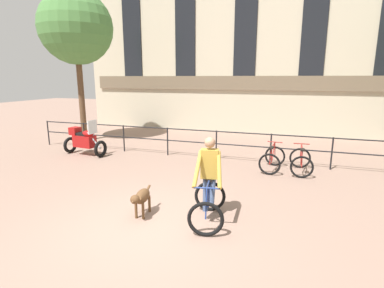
% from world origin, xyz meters
% --- Properties ---
extents(ground_plane, '(60.00, 60.00, 0.00)m').
position_xyz_m(ground_plane, '(0.00, 0.00, 0.00)').
color(ground_plane, '#8E7060').
extents(canal_railing, '(15.05, 0.05, 1.05)m').
position_xyz_m(canal_railing, '(-0.00, 5.20, 0.71)').
color(canal_railing, black).
rests_on(canal_railing, ground_plane).
extents(building_facade, '(18.00, 0.72, 9.55)m').
position_xyz_m(building_facade, '(-0.00, 10.99, 4.75)').
color(building_facade, '#BCB299').
rests_on(building_facade, ground_plane).
extents(cyclist_with_bike, '(0.89, 1.28, 1.70)m').
position_xyz_m(cyclist_with_bike, '(1.00, 0.64, 0.76)').
color(cyclist_with_bike, black).
rests_on(cyclist_with_bike, ground_plane).
extents(dog, '(0.29, 0.93, 0.60)m').
position_xyz_m(dog, '(-0.37, 0.33, 0.42)').
color(dog, brown).
rests_on(dog, ground_plane).
extents(parked_motorcycle, '(1.70, 0.80, 1.35)m').
position_xyz_m(parked_motorcycle, '(-4.87, 4.24, 0.56)').
color(parked_motorcycle, black).
rests_on(parked_motorcycle, ground_plane).
extents(parked_bicycle_near_lamp, '(0.76, 1.16, 0.86)m').
position_xyz_m(parked_bicycle_near_lamp, '(1.99, 4.54, 0.36)').
color(parked_bicycle_near_lamp, black).
rests_on(parked_bicycle_near_lamp, ground_plane).
extents(parked_bicycle_mid_left, '(0.70, 1.13, 0.86)m').
position_xyz_m(parked_bicycle_mid_left, '(2.84, 4.54, 0.36)').
color(parked_bicycle_mid_left, black).
rests_on(parked_bicycle_mid_left, ground_plane).
extents(tree_canalside_left, '(3.15, 3.15, 6.56)m').
position_xyz_m(tree_canalside_left, '(-6.65, 6.49, 4.96)').
color(tree_canalside_left, brown).
rests_on(tree_canalside_left, ground_plane).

